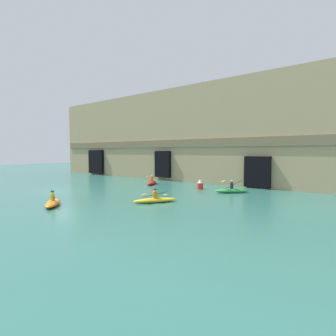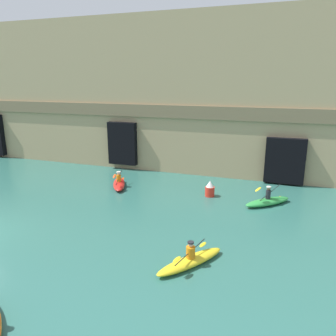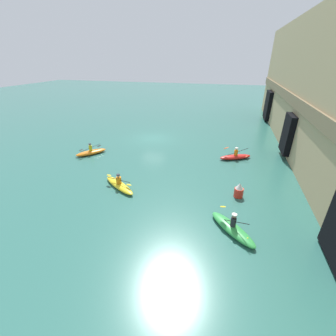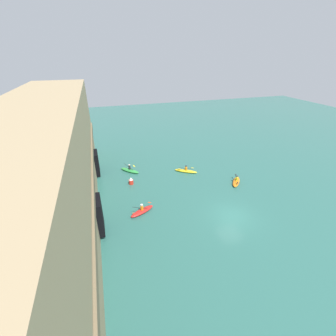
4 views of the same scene
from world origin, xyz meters
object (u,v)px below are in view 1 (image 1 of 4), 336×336
Objects in this scene: kayak_orange at (53,203)px; marker_buoy at (200,184)px; kayak_green at (232,190)px; kayak_yellow at (155,200)px; kayak_red at (152,182)px.

kayak_orange reaches higher than marker_buoy.
kayak_green reaches higher than marker_buoy.
kayak_green is 1.04× the size of kayak_orange.
kayak_yellow is 1.11× the size of kayak_green.
kayak_green reaches higher than kayak_orange.
kayak_red is 13.39m from kayak_orange.
kayak_orange is (-4.81, -5.27, 0.01)m from kayak_yellow.
kayak_yellow is 7.14m from kayak_orange.
kayak_red is at bearing 140.27° from kayak_orange.
kayak_yellow is 1.15× the size of kayak_orange.
kayak_green is (2.56, 7.74, 0.01)m from kayak_yellow.
kayak_green is 2.76× the size of marker_buoy.
kayak_yellow is 8.15m from kayak_green.
kayak_red reaches higher than kayak_yellow.
kayak_red is 6.29m from marker_buoy.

